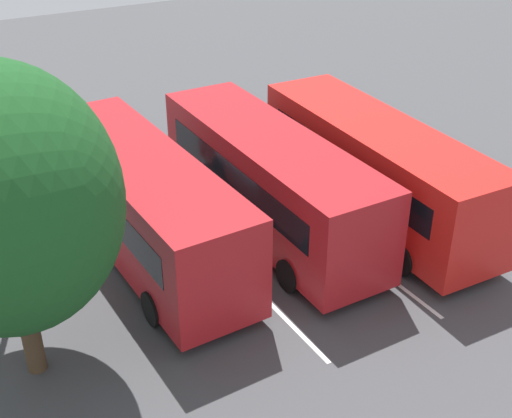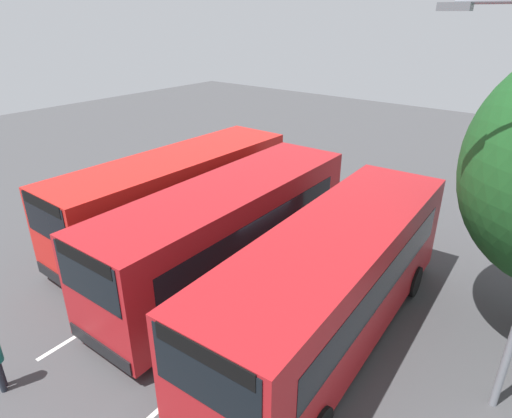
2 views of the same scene
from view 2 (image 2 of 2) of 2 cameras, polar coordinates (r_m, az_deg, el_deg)
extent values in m
plane|color=#424244|center=(13.90, -2.09, -8.93)|extent=(61.22, 61.22, 0.00)
cube|color=red|center=(15.78, -10.33, 1.99)|extent=(9.44, 2.54, 2.80)
cube|color=black|center=(13.21, -25.85, -1.20)|extent=(0.13, 2.19, 1.17)
cube|color=black|center=(14.81, -7.31, 2.08)|extent=(7.92, 0.13, 0.89)
cube|color=black|center=(16.54, -13.22, 4.05)|extent=(7.92, 0.13, 0.89)
cube|color=black|center=(13.03, -26.29, 0.62)|extent=(0.11, 1.99, 0.32)
cube|color=black|center=(14.07, -24.52, -8.35)|extent=(0.11, 2.29, 0.36)
cylinder|color=black|center=(13.88, -16.03, -7.79)|extent=(0.92, 0.29, 0.92)
cylinder|color=black|center=(15.67, -21.16, -4.63)|extent=(0.92, 0.29, 0.92)
cylinder|color=black|center=(17.50, -0.05, 0.22)|extent=(0.92, 0.29, 0.92)
cylinder|color=black|center=(18.95, -5.63, 2.06)|extent=(0.92, 0.29, 0.92)
cube|color=#AD191E|center=(13.06, -3.52, -2.58)|extent=(9.49, 2.75, 2.80)
cube|color=black|center=(10.08, -21.19, -8.28)|extent=(0.18, 2.19, 1.17)
cube|color=black|center=(12.23, 0.79, -2.74)|extent=(7.92, 0.30, 0.89)
cube|color=black|center=(13.66, -7.45, 0.08)|extent=(7.92, 0.30, 0.89)
cube|color=black|center=(9.85, -21.69, -6.03)|extent=(0.16, 1.99, 0.32)
cube|color=black|center=(11.19, -19.77, -16.72)|extent=(0.16, 2.29, 0.36)
cylinder|color=black|center=(11.24, -8.85, -15.63)|extent=(0.93, 0.31, 0.92)
cylinder|color=black|center=(12.74, -16.53, -11.04)|extent=(0.93, 0.31, 0.92)
cylinder|color=black|center=(15.25, 7.38, -3.87)|extent=(0.93, 0.31, 0.92)
cylinder|color=black|center=(16.39, 0.22, -1.54)|extent=(0.93, 0.31, 0.92)
cube|color=#AD191E|center=(10.87, 10.24, -9.03)|extent=(9.56, 3.04, 2.80)
cube|color=black|center=(7.30, -6.58, -20.92)|extent=(0.25, 2.19, 1.17)
cube|color=black|center=(10.35, 16.51, -9.40)|extent=(7.91, 0.54, 0.89)
cube|color=black|center=(11.15, 4.74, -5.72)|extent=(7.91, 0.54, 0.89)
cube|color=black|center=(6.96, -6.88, -18.31)|extent=(0.22, 1.99, 0.32)
cylinder|color=black|center=(10.15, -4.80, -20.74)|extent=(0.94, 0.33, 0.92)
cylinder|color=black|center=(13.68, 19.95, -8.88)|extent=(0.94, 0.33, 0.92)
cylinder|color=black|center=(14.29, 10.86, -6.22)|extent=(0.94, 0.33, 0.92)
cylinder|color=#232833|center=(11.69, -30.57, -18.02)|extent=(0.13, 0.13, 0.78)
cylinder|color=#232833|center=(11.57, -30.61, -18.52)|extent=(0.13, 0.13, 0.78)
cube|color=slate|center=(8.86, 24.69, 23.04)|extent=(0.23, 0.57, 0.14)
cube|color=silver|center=(14.92, -7.19, -6.57)|extent=(11.63, 0.57, 0.01)
cube|color=silver|center=(13.03, 3.83, -11.51)|extent=(11.63, 0.57, 0.01)
camera|label=1|loc=(24.55, 46.24, 25.69)|focal=47.62mm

